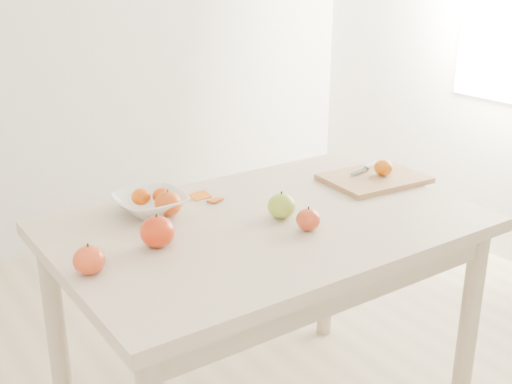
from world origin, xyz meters
TOP-DOWN VIEW (x-y plane):
  - table at (0.00, 0.00)m, footprint 1.20×0.80m
  - cutting_board at (0.50, 0.07)m, footprint 0.34×0.26m
  - board_tangerine at (0.53, 0.06)m, footprint 0.06×0.06m
  - fruit_bowl at (-0.25, 0.25)m, footprint 0.21×0.21m
  - bowl_tangerine_near at (-0.27, 0.26)m, footprint 0.06×0.06m
  - bowl_tangerine_far at (-0.22, 0.23)m, footprint 0.05×0.05m
  - orange_peel_a at (-0.07, 0.26)m, footprint 0.06×0.05m
  - orange_peel_b at (-0.04, 0.21)m, footprint 0.05×0.04m
  - paring_knife at (0.54, 0.14)m, footprint 0.17×0.06m
  - apple_green at (0.05, -0.01)m, footprint 0.08×0.08m
  - apple_red_b at (-0.34, 0.01)m, footprint 0.09×0.09m
  - apple_red_e at (0.05, -0.13)m, footprint 0.07×0.07m
  - apple_red_a at (-0.22, 0.19)m, footprint 0.08×0.08m
  - apple_red_d at (-0.54, -0.03)m, footprint 0.08×0.08m

SIDE VIEW (x-z plane):
  - table at x=0.00m, z-range 0.28..1.03m
  - orange_peel_a at x=-0.07m, z-range 0.75..0.76m
  - orange_peel_b at x=-0.04m, z-range 0.75..0.76m
  - cutting_board at x=0.50m, z-range 0.75..0.77m
  - paring_knife at x=0.54m, z-range 0.77..0.78m
  - fruit_bowl at x=-0.25m, z-range 0.75..0.80m
  - apple_red_e at x=0.05m, z-range 0.75..0.81m
  - apple_red_d at x=-0.54m, z-range 0.75..0.82m
  - apple_red_a at x=-0.22m, z-range 0.75..0.82m
  - apple_green at x=0.05m, z-range 0.75..0.82m
  - apple_red_b at x=-0.34m, z-range 0.75..0.83m
  - board_tangerine at x=0.53m, z-range 0.77..0.82m
  - bowl_tangerine_far at x=-0.22m, z-range 0.77..0.82m
  - bowl_tangerine_near at x=-0.27m, z-range 0.77..0.82m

